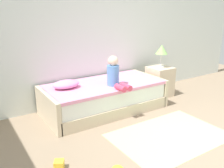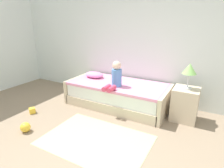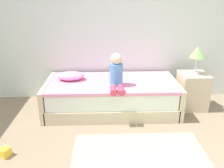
{
  "view_description": "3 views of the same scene",
  "coord_description": "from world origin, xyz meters",
  "px_view_note": "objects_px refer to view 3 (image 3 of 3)",
  "views": [
    {
      "loc": [
        -2.57,
        -1.44,
        1.74
      ],
      "look_at": [
        -0.5,
        1.75,
        0.55
      ],
      "focal_mm": 39.07,
      "sensor_mm": 36.0,
      "label": 1
    },
    {
      "loc": [
        1.2,
        -1.33,
        1.73
      ],
      "look_at": [
        -0.5,
        1.75,
        0.55
      ],
      "focal_mm": 30.24,
      "sensor_mm": 36.0,
      "label": 2
    },
    {
      "loc": [
        -0.61,
        -1.42,
        1.77
      ],
      "look_at": [
        -0.5,
        1.75,
        0.55
      ],
      "focal_mm": 36.56,
      "sensor_mm": 36.0,
      "label": 3
    }
  ],
  "objects_px": {
    "nightstand": "(192,91)",
    "toy_block": "(5,152)",
    "bed": "(111,96)",
    "pillow": "(71,76)",
    "table_lamp": "(197,53)",
    "child_figure": "(116,74)"
  },
  "relations": [
    {
      "from": "nightstand",
      "to": "toy_block",
      "type": "distance_m",
      "value": 2.91
    },
    {
      "from": "bed",
      "to": "pillow",
      "type": "xyz_separation_m",
      "value": [
        -0.66,
        0.1,
        0.32
      ]
    },
    {
      "from": "pillow",
      "to": "table_lamp",
      "type": "bearing_deg",
      "value": -1.85
    },
    {
      "from": "bed",
      "to": "table_lamp",
      "type": "distance_m",
      "value": 1.52
    },
    {
      "from": "bed",
      "to": "nightstand",
      "type": "xyz_separation_m",
      "value": [
        1.35,
        0.04,
        0.05
      ]
    },
    {
      "from": "pillow",
      "to": "toy_block",
      "type": "xyz_separation_m",
      "value": [
        -0.64,
        -1.26,
        -0.51
      ]
    },
    {
      "from": "table_lamp",
      "to": "bed",
      "type": "bearing_deg",
      "value": -178.51
    },
    {
      "from": "bed",
      "to": "table_lamp",
      "type": "relative_size",
      "value": 4.69
    },
    {
      "from": "table_lamp",
      "to": "child_figure",
      "type": "distance_m",
      "value": 1.33
    },
    {
      "from": "bed",
      "to": "child_figure",
      "type": "distance_m",
      "value": 0.52
    },
    {
      "from": "bed",
      "to": "toy_block",
      "type": "bearing_deg",
      "value": -138.24
    },
    {
      "from": "nightstand",
      "to": "toy_block",
      "type": "xyz_separation_m",
      "value": [
        -2.65,
        -1.19,
        -0.25
      ]
    },
    {
      "from": "pillow",
      "to": "child_figure",
      "type": "bearing_deg",
      "value": -24.46
    },
    {
      "from": "table_lamp",
      "to": "toy_block",
      "type": "height_order",
      "value": "table_lamp"
    },
    {
      "from": "nightstand",
      "to": "child_figure",
      "type": "height_order",
      "value": "child_figure"
    },
    {
      "from": "bed",
      "to": "child_figure",
      "type": "relative_size",
      "value": 4.14
    },
    {
      "from": "toy_block",
      "to": "pillow",
      "type": "bearing_deg",
      "value": 63.07
    },
    {
      "from": "child_figure",
      "to": "toy_block",
      "type": "height_order",
      "value": "child_figure"
    },
    {
      "from": "table_lamp",
      "to": "toy_block",
      "type": "distance_m",
      "value": 3.03
    },
    {
      "from": "nightstand",
      "to": "toy_block",
      "type": "bearing_deg",
      "value": -155.74
    },
    {
      "from": "bed",
      "to": "nightstand",
      "type": "relative_size",
      "value": 3.52
    },
    {
      "from": "child_figure",
      "to": "toy_block",
      "type": "bearing_deg",
      "value": -145.69
    }
  ]
}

